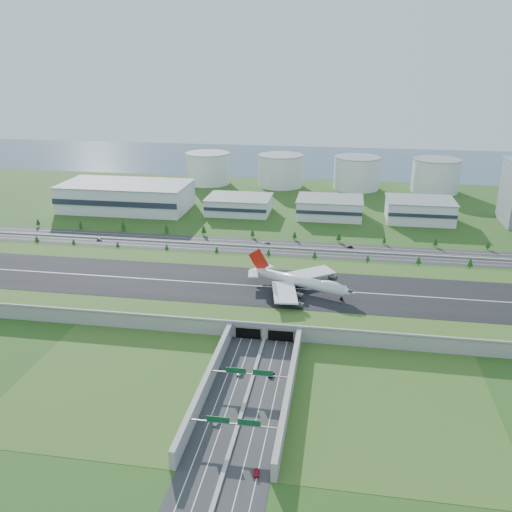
% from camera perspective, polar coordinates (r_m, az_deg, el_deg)
% --- Properties ---
extents(ground, '(1200.00, 1200.00, 0.00)m').
position_cam_1_polar(ground, '(330.22, 2.17, -4.62)').
color(ground, '#284515').
rests_on(ground, ground).
extents(airfield_deck, '(520.00, 100.00, 9.20)m').
position_cam_1_polar(airfield_deck, '(328.44, 2.18, -3.97)').
color(airfield_deck, gray).
rests_on(airfield_deck, ground).
extents(underpass_road, '(38.80, 120.40, 8.00)m').
position_cam_1_polar(underpass_road, '(242.47, -0.88, -13.63)').
color(underpass_road, '#28282B').
rests_on(underpass_road, ground).
extents(sign_gantry_near, '(38.70, 0.70, 9.80)m').
position_cam_1_polar(sign_gantry_near, '(244.15, -0.70, -12.38)').
color(sign_gantry_near, gray).
rests_on(sign_gantry_near, ground).
extents(sign_gantry_far, '(38.70, 0.70, 9.80)m').
position_cam_1_polar(sign_gantry_far, '(215.98, -2.39, -17.30)').
color(sign_gantry_far, gray).
rests_on(sign_gantry_far, ground).
extents(north_expressway, '(560.00, 36.00, 0.12)m').
position_cam_1_polar(north_expressway, '(417.88, 3.83, 0.79)').
color(north_expressway, '#28282B').
rests_on(north_expressway, ground).
extents(tree_row, '(496.01, 48.54, 8.48)m').
position_cam_1_polar(tree_row, '(417.81, 6.08, 1.35)').
color(tree_row, '#3D2819').
rests_on(tree_row, ground).
extents(hangar_west, '(120.00, 60.00, 25.00)m').
position_cam_1_polar(hangar_west, '(539.78, -13.50, 6.11)').
color(hangar_west, silver).
rests_on(hangar_west, ground).
extents(hangar_mid_a, '(58.00, 42.00, 15.00)m').
position_cam_1_polar(hangar_mid_a, '(514.02, -1.78, 5.39)').
color(hangar_mid_a, silver).
rests_on(hangar_mid_a, ground).
extents(hangar_mid_b, '(58.00, 42.00, 17.00)m').
position_cam_1_polar(hangar_mid_b, '(504.80, 7.77, 5.06)').
color(hangar_mid_b, silver).
rests_on(hangar_mid_b, ground).
extents(hangar_mid_c, '(58.00, 42.00, 19.00)m').
position_cam_1_polar(hangar_mid_c, '(509.09, 16.83, 4.62)').
color(hangar_mid_c, silver).
rests_on(hangar_mid_c, ground).
extents(fuel_tank_a, '(50.00, 50.00, 35.00)m').
position_cam_1_polar(fuel_tank_a, '(639.00, -5.07, 9.17)').
color(fuel_tank_a, silver).
rests_on(fuel_tank_a, ground).
extents(fuel_tank_b, '(50.00, 50.00, 35.00)m').
position_cam_1_polar(fuel_tank_b, '(623.68, 2.62, 8.95)').
color(fuel_tank_b, silver).
rests_on(fuel_tank_b, ground).
extents(fuel_tank_c, '(50.00, 50.00, 35.00)m').
position_cam_1_polar(fuel_tank_c, '(619.75, 10.54, 8.57)').
color(fuel_tank_c, silver).
rests_on(fuel_tank_c, ground).
extents(fuel_tank_d, '(50.00, 50.00, 35.00)m').
position_cam_1_polar(fuel_tank_d, '(627.42, 18.38, 8.02)').
color(fuel_tank_d, silver).
rests_on(fuel_tank_d, ground).
extents(bay_water, '(1200.00, 260.00, 0.06)m').
position_cam_1_polar(bay_water, '(790.74, 6.66, 9.94)').
color(bay_water, '#314A5E').
rests_on(bay_water, ground).
extents(boeing_747, '(66.53, 61.68, 21.67)m').
position_cam_1_polar(boeing_747, '(320.96, 4.67, -2.67)').
color(boeing_747, white).
rests_on(boeing_747, airfield_deck).
extents(car_0, '(2.84, 5.18, 1.67)m').
position_cam_1_polar(car_0, '(256.75, -1.70, -12.18)').
color(car_0, silver).
rests_on(car_0, ground).
extents(car_1, '(2.78, 4.64, 1.45)m').
position_cam_1_polar(car_1, '(227.66, -4.12, -17.02)').
color(car_1, silver).
rests_on(car_1, ground).
extents(car_2, '(2.88, 5.01, 1.31)m').
position_cam_1_polar(car_2, '(255.62, 1.65, -12.39)').
color(car_2, '#100B3B').
rests_on(car_2, ground).
extents(car_3, '(2.49, 4.84, 1.34)m').
position_cam_1_polar(car_3, '(205.50, 0.05, -21.81)').
color(car_3, '#AE1025').
rests_on(car_3, ground).
extents(car_4, '(4.45, 1.87, 1.50)m').
position_cam_1_polar(car_4, '(452.44, -16.18, 1.64)').
color(car_4, '#5C5B61').
rests_on(car_4, ground).
extents(car_5, '(4.24, 1.80, 1.36)m').
position_cam_1_polar(car_5, '(424.69, 9.87, 0.95)').
color(car_5, black).
rests_on(car_5, ground).
extents(car_7, '(5.74, 3.73, 1.55)m').
position_cam_1_polar(car_7, '(428.16, 1.12, 1.43)').
color(car_7, silver).
rests_on(car_7, ground).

